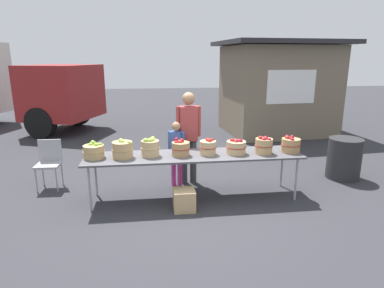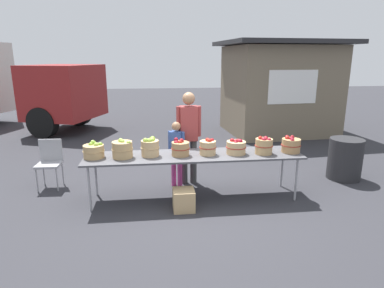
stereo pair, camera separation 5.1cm
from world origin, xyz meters
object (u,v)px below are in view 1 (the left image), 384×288
at_px(apple_basket_red_0, 180,148).
at_px(produce_crate, 184,200).
at_px(apple_basket_red_2, 236,147).
at_px(trash_barrel, 344,158).
at_px(apple_basket_green_0, 94,151).
at_px(apple_basket_green_2, 150,147).
at_px(apple_basket_red_3, 264,145).
at_px(apple_basket_green_1, 123,149).
at_px(apple_basket_red_1, 208,147).
at_px(market_table, 194,157).
at_px(vendor_adult, 189,131).
at_px(apple_basket_red_4, 291,145).
at_px(child_customer, 176,149).
at_px(folding_chair, 49,160).

relative_size(apple_basket_red_0, produce_crate, 0.93).
bearing_deg(apple_basket_red_2, trash_barrel, 14.55).
relative_size(apple_basket_green_0, produce_crate, 1.04).
bearing_deg(apple_basket_green_0, apple_basket_green_2, -0.77).
bearing_deg(apple_basket_red_2, apple_basket_red_3, -6.68).
distance_m(apple_basket_green_1, apple_basket_red_1, 1.36).
bearing_deg(trash_barrel, apple_basket_red_1, -168.00).
xyz_separation_m(market_table, apple_basket_green_2, (-0.70, 0.01, 0.18)).
height_order(apple_basket_red_3, vendor_adult, vendor_adult).
relative_size(apple_basket_green_0, apple_basket_red_4, 1.05).
bearing_deg(apple_basket_red_0, apple_basket_red_1, 0.05).
height_order(market_table, apple_basket_green_2, apple_basket_green_2).
relative_size(apple_basket_red_1, produce_crate, 0.86).
distance_m(market_table, apple_basket_green_0, 1.59).
height_order(apple_basket_red_0, apple_basket_red_1, same).
height_order(vendor_adult, child_customer, vendor_adult).
xyz_separation_m(apple_basket_red_0, child_customer, (-0.02, 0.58, -0.17)).
relative_size(apple_basket_red_3, child_customer, 0.25).
bearing_deg(apple_basket_red_0, market_table, 4.59).
relative_size(apple_basket_green_2, apple_basket_red_3, 1.03).
bearing_deg(produce_crate, apple_basket_green_2, 137.74).
distance_m(market_table, apple_basket_red_0, 0.27).
xyz_separation_m(vendor_adult, child_customer, (-0.23, -0.13, -0.29)).
height_order(apple_basket_red_4, produce_crate, apple_basket_red_4).
xyz_separation_m(apple_basket_red_0, apple_basket_red_4, (1.84, -0.02, 0.00)).
height_order(apple_basket_red_0, apple_basket_red_4, apple_basket_red_4).
bearing_deg(apple_basket_red_4, trash_barrel, 23.89).
height_order(apple_basket_green_1, vendor_adult, vendor_adult).
distance_m(apple_basket_green_2, vendor_adult, 0.97).
bearing_deg(vendor_adult, child_customer, 28.13).
height_order(market_table, vendor_adult, vendor_adult).
bearing_deg(apple_basket_red_3, apple_basket_green_0, 177.78).
xyz_separation_m(market_table, trash_barrel, (2.99, 0.57, -0.33)).
relative_size(vendor_adult, produce_crate, 5.17).
bearing_deg(apple_basket_green_2, child_customer, 50.06).
distance_m(apple_basket_red_3, apple_basket_red_4, 0.48).
bearing_deg(market_table, apple_basket_red_1, -4.62).
xyz_separation_m(apple_basket_red_0, folding_chair, (-2.27, 0.81, -0.36)).
relative_size(market_table, apple_basket_red_2, 10.59).
bearing_deg(apple_basket_red_2, market_table, 177.71).
distance_m(folding_chair, trash_barrel, 5.49).
bearing_deg(apple_basket_red_3, folding_chair, 166.49).
bearing_deg(apple_basket_red_2, apple_basket_green_1, 179.84).
relative_size(apple_basket_red_3, produce_crate, 0.92).
bearing_deg(trash_barrel, apple_basket_red_4, -156.11).
distance_m(apple_basket_red_1, folding_chair, 2.86).
bearing_deg(folding_chair, apple_basket_green_0, -37.80).
bearing_deg(apple_basket_green_0, apple_basket_red_4, -1.17).
relative_size(apple_basket_red_2, trash_barrel, 0.42).
relative_size(apple_basket_green_2, produce_crate, 0.95).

